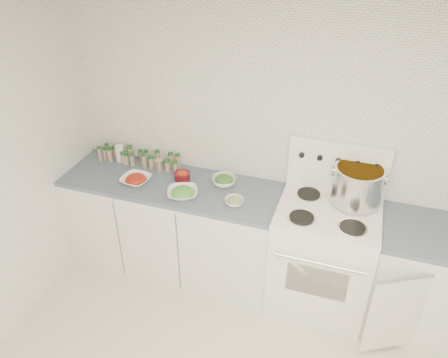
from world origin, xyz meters
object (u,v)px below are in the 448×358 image
stove (322,253)px  stock_pot (358,184)px  bowl_snowpea (182,193)px  bowl_tomato (136,179)px

stove → stock_pot: (0.17, 0.16, 0.60)m
bowl_snowpea → stove: bearing=7.3°
bowl_tomato → stove: bearing=3.2°
stove → stock_pot: 0.65m
stove → bowl_tomato: 1.64m
stock_pot → stove: bearing=-135.7°
stove → bowl_snowpea: (-1.13, -0.14, 0.44)m
bowl_tomato → bowl_snowpea: bowl_snowpea is taller
bowl_snowpea → bowl_tomato: bearing=172.6°
stock_pot → bowl_snowpea: bearing=-166.7°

